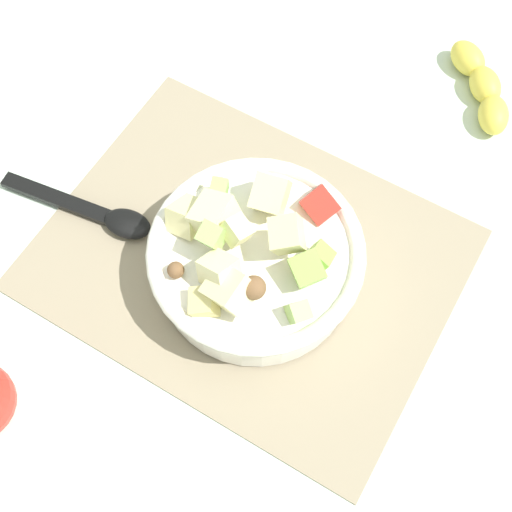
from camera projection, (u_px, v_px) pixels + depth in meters
ground_plane at (248, 259)px, 0.77m from camera, size 2.40×2.40×0.00m
placemat at (248, 258)px, 0.77m from camera, size 0.44×0.34×0.01m
salad_bowl at (255, 259)px, 0.72m from camera, size 0.23×0.23×0.12m
serving_spoon at (100, 214)px, 0.78m from camera, size 0.19×0.05×0.01m
banana_whole at (482, 86)px, 0.86m from camera, size 0.12×0.13×0.04m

